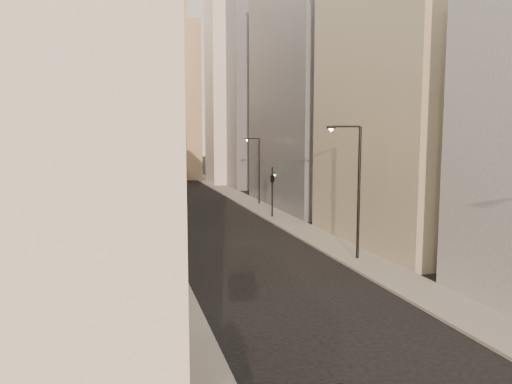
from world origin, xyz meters
The scene contains 16 objects.
sidewalk_left centered at (-6.50, 55.00, 0.07)m, with size 3.00×140.00×0.15m, color gray.
sidewalk_right centered at (6.50, 55.00, 0.07)m, with size 3.00×140.00×0.15m, color gray.
near_building_left centered at (-10.99, 9.00, 6.02)m, with size 8.30×23.04×12.30m.
left_bldg_beige centered at (-12.00, 26.00, 8.00)m, with size 8.00×12.00×16.00m, color tan.
left_bldg_grey centered at (-12.00, 42.00, 10.00)m, with size 8.00×16.00×20.00m, color gray.
left_bldg_tan centered at (-12.00, 60.00, 8.50)m, with size 8.00×18.00×17.00m, color tan.
left_bldg_wingrid centered at (-12.00, 80.00, 12.00)m, with size 8.00×20.00×24.00m, color gray.
right_bldg_beige centered at (12.00, 30.00, 10.00)m, with size 8.00×16.00×20.00m, color tan.
right_bldg_wingrid centered at (12.00, 50.00, 13.00)m, with size 8.00×20.00×26.00m, color gray.
highrise centered at (18.00, 78.00, 25.66)m, with size 21.00×23.00×51.20m.
clock_tower centered at (-1.00, 92.00, 17.63)m, with size 14.00×14.00×44.90m.
white_tower centered at (10.00, 78.00, 18.61)m, with size 8.00×8.00×41.50m.
streetlamp_mid centered at (6.13, 26.10, 4.97)m, with size 2.28×0.44×8.71m.
streetlamp_far centered at (7.01, 52.37, 4.40)m, with size 1.94×0.81×7.71m.
traffic_light_left centered at (-6.16, 43.98, 3.66)m, with size 0.61×0.57×5.00m.
traffic_light_right centered at (5.92, 43.24, 3.90)m, with size 0.65×0.64×5.00m.
Camera 1 is at (-8.50, -2.77, 8.19)m, focal length 35.00 mm.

